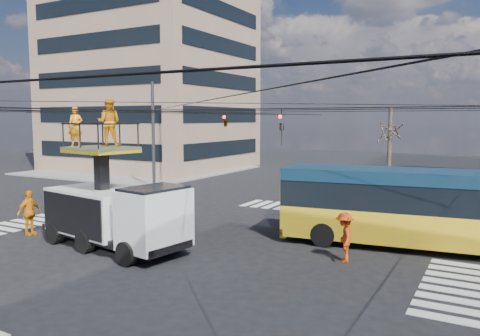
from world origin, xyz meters
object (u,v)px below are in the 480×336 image
utility_truck (115,200)px  city_bus (435,208)px  flagger (344,237)px  worker_ground (29,213)px  traffic_cone (68,225)px

utility_truck → city_bus: size_ratio=0.59×
utility_truck → flagger: utility_truck is taller
worker_ground → traffic_cone: bearing=-46.7°
traffic_cone → worker_ground: size_ratio=0.34×
worker_ground → flagger: size_ratio=1.11×
flagger → worker_ground: bearing=-99.5°
traffic_cone → flagger: flagger is taller
traffic_cone → utility_truck: bearing=-13.3°
traffic_cone → worker_ground: bearing=-134.3°
utility_truck → worker_ground: (-4.99, -0.25, -0.99)m
utility_truck → worker_ground: 5.10m
flagger → utility_truck: bearing=-94.3°
city_bus → traffic_cone: bearing=-168.5°
utility_truck → traffic_cone: utility_truck is taller
utility_truck → traffic_cone: bearing=176.2°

